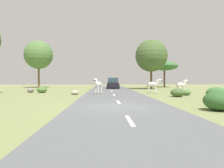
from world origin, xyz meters
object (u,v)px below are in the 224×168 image
object	(u,v)px
car_1	(113,83)
bush_0	(178,93)
zebra_0	(98,84)
rock_3	(181,88)
tree_1	(165,66)
bush_1	(216,93)
car_0	(113,83)
zebra_1	(153,85)
rock_2	(31,90)
bush_4	(42,90)
tree_5	(39,55)
bush_3	(220,101)
zebra_2	(182,85)
bush_2	(186,93)
rock_1	(75,92)
tree_0	(151,56)

from	to	relation	value
car_1	bush_0	world-z (taller)	car_1
zebra_0	rock_3	bearing A→B (deg)	-119.76
tree_1	bush_1	world-z (taller)	tree_1
car_0	rock_3	xyz separation A→B (m)	(10.03, -3.24, -0.68)
zebra_1	rock_2	bearing A→B (deg)	-68.70
zebra_0	bush_4	size ratio (longest dim) A/B	1.43
zebra_0	bush_4	distance (m)	7.14
tree_5	bush_3	size ratio (longest dim) A/B	4.91
bush_1	rock_2	size ratio (longest dim) A/B	2.09
bush_4	rock_2	size ratio (longest dim) A/B	1.52
zebra_0	bush_1	xyz separation A→B (m)	(9.59, -5.15, -0.56)
car_0	car_1	distance (m)	7.20
car_0	rock_2	distance (m)	13.65
zebra_0	bush_3	world-z (taller)	zebra_0
zebra_2	bush_2	xyz separation A→B (m)	(-0.38, -2.19, -0.68)
tree_5	rock_3	xyz separation A→B (m)	(23.18, -6.77, -5.70)
rock_3	zebra_2	bearing A→B (deg)	-110.24
bush_0	bush_2	distance (m)	2.10
zebra_2	rock_2	xyz separation A→B (m)	(-17.04, 2.34, -0.65)
car_0	bush_4	xyz separation A→B (m)	(-8.64, -9.56, -0.50)
rock_1	rock_2	world-z (taller)	rock_2
rock_1	tree_1	bearing A→B (deg)	49.93
car_1	tree_5	bearing A→B (deg)	14.25
car_0	tree_5	distance (m)	14.50
bush_0	bush_1	size ratio (longest dim) A/B	0.79
zebra_2	tree_0	size ratio (longest dim) A/B	0.21
bush_1	car_0	bearing A→B (deg)	113.31
zebra_1	car_1	distance (m)	18.40
tree_1	bush_2	size ratio (longest dim) A/B	5.52
tree_1	bush_0	bearing A→B (deg)	-103.55
car_0	car_1	size ratio (longest dim) A/B	1.00
zebra_2	rock_1	xyz separation A→B (m)	(-11.45, -0.71, -0.73)
car_0	bush_0	size ratio (longest dim) A/B	3.46
zebra_0	rock_2	distance (m)	8.59
zebra_2	bush_4	bearing A→B (deg)	-119.08
zebra_1	tree_5	xyz separation A→B (m)	(-17.18, 14.35, 4.88)
bush_0	bush_4	world-z (taller)	bush_0
bush_4	rock_3	xyz separation A→B (m)	(18.68, 6.32, -0.18)
zebra_2	bush_4	size ratio (longest dim) A/B	1.38
zebra_0	rock_3	xyz separation A→B (m)	(12.11, 9.04, -0.87)
zebra_1	bush_1	bearing A→B (deg)	55.53
tree_1	bush_1	size ratio (longest dim) A/B	3.13
tree_0	rock_3	size ratio (longest dim) A/B	12.19
zebra_2	bush_0	world-z (taller)	zebra_2
car_1	tree_5	world-z (taller)	tree_5
bush_1	bush_2	distance (m)	3.83
zebra_1	tree_1	distance (m)	17.20
car_1	bush_0	bearing A→B (deg)	101.25
rock_3	car_0	bearing A→B (deg)	162.09
tree_1	rock_3	world-z (taller)	tree_1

